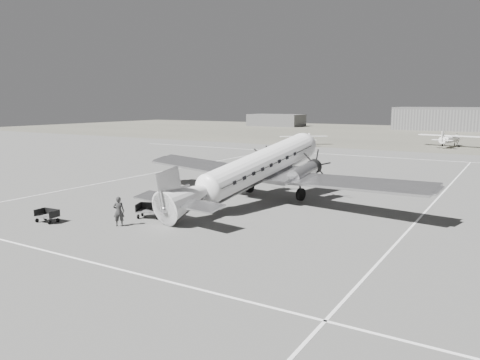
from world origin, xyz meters
name	(u,v)px	position (x,y,z in m)	size (l,w,h in m)	color
ground	(241,209)	(0.00, 0.00, 0.00)	(260.00, 260.00, 0.00)	slate
taxi_line_near	(97,264)	(0.00, -14.00, 0.01)	(60.00, 0.15, 0.01)	white
taxi_line_right	(407,232)	(12.00, 0.00, 0.01)	(0.15, 80.00, 0.01)	white
taxi_line_left	(150,174)	(-18.00, 10.00, 0.01)	(0.15, 60.00, 0.01)	white
taxi_line_horizon	(381,157)	(0.00, 40.00, 0.01)	(90.00, 0.15, 0.01)	white
grass_infield	(439,135)	(0.00, 95.00, 0.00)	(260.00, 90.00, 0.01)	#636053
hangar_main	(472,119)	(5.00, 120.00, 3.30)	(42.00, 14.00, 6.60)	slate
shed_secondary	(276,120)	(-55.00, 115.00, 2.00)	(18.00, 10.00, 4.00)	#525252
dc3_airliner	(253,171)	(-0.23, 2.21, 2.59)	(27.24, 18.90, 5.19)	#BABABD
light_plane_left	(304,140)	(-17.77, 52.94, 0.95)	(9.20, 7.46, 1.91)	white
light_plane_right	(450,140)	(6.54, 62.84, 1.20)	(11.61, 9.42, 2.41)	white
baggage_cart_near	(149,211)	(-4.15, -5.51, 0.50)	(1.79, 1.26, 1.01)	#525252
baggage_cart_far	(47,216)	(-9.20, -9.98, 0.44)	(1.55, 1.09, 0.87)	#525252
ground_crew	(119,211)	(-4.34, -8.19, 0.98)	(0.71, 0.47, 1.96)	#2C2C2C
ramp_agent	(175,201)	(-3.78, -3.15, 0.80)	(0.78, 0.61, 1.60)	silver
passenger	(177,201)	(-3.75, -2.97, 0.80)	(0.78, 0.51, 1.59)	#BABAB7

